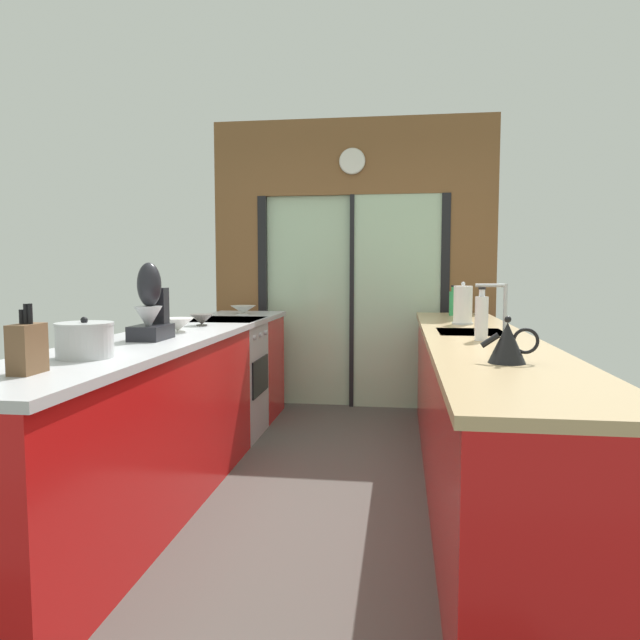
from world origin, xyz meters
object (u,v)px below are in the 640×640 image
stand_mixer (151,310)px  oven_range (224,378)px  mixing_bowl_far (243,310)px  soap_bottle_near (481,317)px  paper_towel_roll (463,305)px  knife_block (27,348)px  kettle (508,343)px  stock_pot (85,340)px  soap_bottle_far (453,303)px  mixing_bowl_near (178,325)px  mixing_bowl_mid (202,319)px

stand_mixer → oven_range: bearing=90.8°
mixing_bowl_far → soap_bottle_near: (1.78, -1.67, 0.09)m
paper_towel_roll → knife_block: bearing=-128.5°
mixing_bowl_far → kettle: (1.78, -2.45, 0.04)m
oven_range → soap_bottle_near: size_ratio=3.20×
stock_pot → soap_bottle_far: 3.19m
mixing_bowl_far → knife_block: (0.00, -2.95, 0.05)m
mixing_bowl_near → soap_bottle_far: (1.78, 1.59, 0.06)m
mixing_bowl_far → knife_block: size_ratio=0.85×
stand_mixer → kettle: bearing=-17.8°
mixing_bowl_far → stock_pot: (-0.00, -2.56, 0.04)m
mixing_bowl_near → mixing_bowl_far: mixing_bowl_near is taller
stand_mixer → mixing_bowl_mid: bearing=90.0°
stock_pot → soap_bottle_near: bearing=26.5°
mixing_bowl_near → paper_towel_roll: 1.95m
mixing_bowl_mid → stock_pot: 1.49m
oven_range → stock_pot: bearing=-89.5°
knife_block → kettle: (1.78, 0.50, -0.01)m
mixing_bowl_mid → stand_mixer: (0.00, -0.82, 0.12)m
oven_range → stock_pot: size_ratio=3.77×
stand_mixer → mixing_bowl_near: bearing=90.0°
oven_range → mixing_bowl_near: bearing=-88.9°
soap_bottle_near → paper_towel_roll: 0.96m
mixing_bowl_mid → soap_bottle_near: 1.88m
knife_block → stand_mixer: size_ratio=0.61×
stand_mixer → soap_bottle_near: stand_mixer is taller
mixing_bowl_near → soap_bottle_far: soap_bottle_far is taller
soap_bottle_far → paper_towel_roll: 0.80m
kettle → soap_bottle_far: 2.54m
knife_block → paper_towel_roll: 2.86m
oven_range → soap_bottle_near: 2.22m
mixing_bowl_mid → soap_bottle_far: soap_bottle_far is taller
oven_range → mixing_bowl_far: 0.72m
mixing_bowl_mid → kettle: bearing=-37.9°
mixing_bowl_mid → stand_mixer: size_ratio=0.39×
stock_pot → soap_bottle_near: 1.99m
stand_mixer → kettle: size_ratio=1.80×
mixing_bowl_far → paper_towel_roll: paper_towel_roll is taller
stand_mixer → soap_bottle_near: 1.79m
mixing_bowl_near → mixing_bowl_far: (0.00, 1.50, -0.01)m
mixing_bowl_mid → mixing_bowl_far: 1.06m
oven_range → mixing_bowl_near: mixing_bowl_near is taller
mixing_bowl_near → mixing_bowl_mid: bearing=90.0°
mixing_bowl_mid → soap_bottle_far: 2.12m
mixing_bowl_far → soap_bottle_far: 1.78m
oven_range → kettle: (1.80, -1.93, 0.55)m
mixing_bowl_mid → paper_towel_roll: paper_towel_roll is taller
soap_bottle_far → kettle: bearing=-90.0°
stock_pot → paper_towel_roll: bearing=46.1°
oven_range → mixing_bowl_mid: bearing=-88.1°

